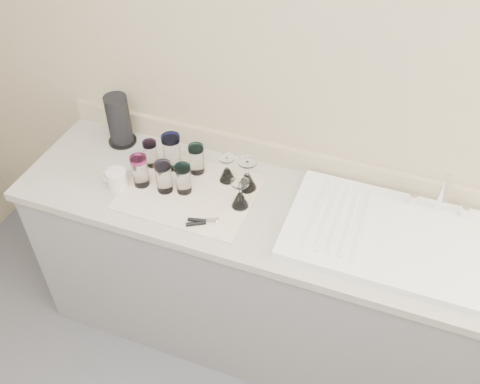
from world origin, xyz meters
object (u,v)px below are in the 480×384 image
at_px(tumbler_teal, 151,153).
at_px(goblet_back_right, 247,179).
at_px(goblet_back_left, 227,172).
at_px(paper_towel_roll, 119,121).
at_px(tumbler_blue, 164,177).
at_px(tumbler_cyan, 172,151).
at_px(can_opener, 203,222).
at_px(tumbler_magenta, 140,171).
at_px(goblet_front_right, 240,198).
at_px(tumbler_lavender, 183,179).
at_px(white_mug, 117,179).
at_px(tumbler_purple, 196,159).
at_px(sink_unit, 394,237).

relative_size(tumbler_teal, goblet_back_right, 0.84).
xyz_separation_m(goblet_back_left, paper_towel_roll, (-0.56, 0.09, 0.07)).
bearing_deg(paper_towel_roll, tumbler_blue, -34.71).
bearing_deg(tumbler_cyan, can_opener, -46.41).
bearing_deg(tumbler_magenta, goblet_front_right, 2.87).
xyz_separation_m(tumbler_magenta, goblet_back_right, (0.43, 0.13, -0.02)).
distance_m(tumbler_lavender, paper_towel_roll, 0.47).
distance_m(tumbler_cyan, tumbler_magenta, 0.17).
xyz_separation_m(tumbler_teal, goblet_back_right, (0.45, 0.00, -0.01)).
bearing_deg(tumbler_magenta, white_mug, -151.96).
xyz_separation_m(tumbler_cyan, goblet_front_right, (0.36, -0.13, -0.04)).
height_order(tumbler_teal, goblet_back_right, goblet_back_right).
bearing_deg(tumbler_magenta, tumbler_purple, 39.90).
xyz_separation_m(tumbler_lavender, goblet_back_right, (0.24, 0.11, -0.02)).
distance_m(tumbler_magenta, goblet_back_left, 0.37).
distance_m(tumbler_teal, tumbler_cyan, 0.10).
bearing_deg(paper_towel_roll, tumbler_cyan, -15.65).
distance_m(goblet_back_right, paper_towel_roll, 0.67).
bearing_deg(tumbler_purple, tumbler_lavender, -89.83).
bearing_deg(tumbler_purple, tumbler_blue, -116.33).
distance_m(goblet_back_left, goblet_back_right, 0.10).
xyz_separation_m(goblet_back_left, can_opener, (0.01, -0.28, -0.03)).
height_order(tumbler_teal, tumbler_blue, tumbler_blue).
relative_size(tumbler_blue, goblet_front_right, 1.10).
xyz_separation_m(tumbler_lavender, paper_towel_roll, (-0.42, 0.21, 0.04)).
xyz_separation_m(sink_unit, tumbler_purple, (-0.87, 0.10, 0.06)).
height_order(goblet_front_right, paper_towel_roll, paper_towel_roll).
bearing_deg(sink_unit, goblet_front_right, -176.68).
bearing_deg(white_mug, sink_unit, 5.27).
bearing_deg(goblet_back_left, goblet_front_right, -50.28).
bearing_deg(goblet_back_right, tumbler_teal, -179.45).
xyz_separation_m(tumbler_purple, goblet_back_right, (0.24, -0.02, -0.02)).
distance_m(goblet_back_right, goblet_front_right, 0.11).
height_order(tumbler_lavender, paper_towel_roll, paper_towel_roll).
relative_size(white_mug, paper_towel_roll, 0.49).
bearing_deg(tumbler_purple, goblet_back_left, -2.51).
bearing_deg(sink_unit, white_mug, -174.73).
bearing_deg(tumbler_purple, white_mug, -143.56).
xyz_separation_m(tumbler_purple, can_opener, (0.15, -0.28, -0.06)).
bearing_deg(tumbler_lavender, tumbler_magenta, -173.10).
xyz_separation_m(tumbler_lavender, white_mug, (-0.28, -0.07, -0.03)).
bearing_deg(tumbler_purple, paper_towel_roll, 169.26).
bearing_deg(white_mug, tumbler_purple, 36.44).
bearing_deg(can_opener, paper_towel_roll, 147.55).
bearing_deg(can_opener, tumbler_lavender, 135.35).
bearing_deg(tumbler_lavender, tumbler_cyan, 131.45).
xyz_separation_m(tumbler_lavender, can_opener, (0.15, -0.15, -0.06)).
bearing_deg(tumbler_cyan, tumbler_blue, -76.75).
bearing_deg(goblet_back_right, tumbler_blue, -157.23).
xyz_separation_m(sink_unit, goblet_back_left, (-0.73, 0.09, 0.03)).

